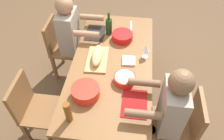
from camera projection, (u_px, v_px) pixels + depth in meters
ground_plane at (112, 103)px, 2.91m from camera, size 8.00×8.00×0.00m
dining_table at (112, 69)px, 2.43m from camera, size 1.79×0.85×0.74m
chair_far_right at (61, 46)px, 2.95m from camera, size 0.40×0.40×0.85m
diner_far_right at (72, 34)px, 2.78m from camera, size 0.41×0.53×1.20m
chair_near_left at (182, 124)px, 2.15m from camera, size 0.40×0.40×0.85m
diner_near_left at (167, 110)px, 2.01m from camera, size 0.41×0.53×1.20m
chair_far_left at (34, 108)px, 2.28m from camera, size 0.40×0.40×0.85m
serving_bowl_pasta at (125, 78)px, 2.16m from camera, size 0.22×0.22×0.07m
serving_bowl_fruit at (122, 36)px, 2.60m from camera, size 0.24×0.24×0.08m
serving_bowl_greens at (85, 91)px, 2.03m from camera, size 0.26×0.26×0.10m
cutting_board at (97, 59)px, 2.39m from camera, size 0.41×0.24×0.02m
bread_loaf at (97, 55)px, 2.35m from camera, size 0.32×0.12×0.09m
wine_bottle at (109, 26)px, 2.63m from camera, size 0.08×0.08×0.29m
beer_bottle at (68, 112)px, 1.82m from camera, size 0.06×0.06×0.22m
wine_glass at (146, 49)px, 2.35m from camera, size 0.08×0.08×0.17m
placemat_far_right at (95, 33)px, 2.72m from camera, size 0.32×0.23×0.01m
placemat_near_left at (134, 103)px, 2.01m from camera, size 0.32×0.23×0.01m
carving_knife at (131, 26)px, 2.81m from camera, size 0.23×0.04×0.01m
napkin_stack at (129, 61)px, 2.37m from camera, size 0.15×0.15×0.02m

